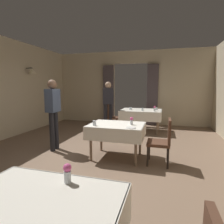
{
  "coord_description": "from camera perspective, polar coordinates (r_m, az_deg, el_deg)",
  "views": [
    {
      "loc": [
        1.4,
        -3.64,
        1.56
      ],
      "look_at": [
        0.32,
        0.21,
        1.01
      ],
      "focal_mm": 30.06,
      "sensor_mm": 36.0,
      "label": 1
    }
  ],
  "objects": [
    {
      "name": "ground",
      "position": [
        4.2,
        -5.1,
        -14.03
      ],
      "size": [
        10.08,
        10.08,
        0.0
      ],
      "primitive_type": "plane",
      "color": "#7A604C"
    },
    {
      "name": "wall_back",
      "position": [
        7.95,
        5.59,
        7.38
      ],
      "size": [
        6.4,
        0.27,
        3.0
      ],
      "color": "beige",
      "rests_on": "ground"
    },
    {
      "name": "dining_table_near",
      "position": [
        1.57,
        -24.08,
        -28.4
      ],
      "size": [
        1.22,
        1.05,
        0.75
      ],
      "color": "#7A604C",
      "rests_on": "ground"
    },
    {
      "name": "dining_table_mid",
      "position": [
        4.08,
        1.43,
        -5.14
      ],
      "size": [
        1.18,
        0.91,
        0.75
      ],
      "color": "#7A604C",
      "rests_on": "ground"
    },
    {
      "name": "dining_table_far",
      "position": [
        6.62,
        8.83,
        -0.19
      ],
      "size": [
        1.39,
        1.05,
        0.75
      ],
      "color": "#7A604C",
      "rests_on": "ground"
    },
    {
      "name": "chair_mid_right",
      "position": [
        3.89,
        15.2,
        -8.06
      ],
      "size": [
        0.44,
        0.44,
        0.93
      ],
      "color": "black",
      "rests_on": "ground"
    },
    {
      "name": "chair_far_left",
      "position": [
        6.8,
        -0.34,
        -1.05
      ],
      "size": [
        0.44,
        0.44,
        0.93
      ],
      "color": "black",
      "rests_on": "ground"
    },
    {
      "name": "flower_vase_near",
      "position": [
        1.69,
        -13.41,
        -17.48
      ],
      "size": [
        0.07,
        0.07,
        0.17
      ],
      "color": "silver",
      "rests_on": "dining_table_near"
    },
    {
      "name": "flower_vase_mid",
      "position": [
        4.0,
        5.96,
        -2.62
      ],
      "size": [
        0.07,
        0.07,
        0.17
      ],
      "color": "silver",
      "rests_on": "dining_table_mid"
    },
    {
      "name": "plate_mid_b",
      "position": [
        3.7,
        5.79,
        -4.8
      ],
      "size": [
        0.19,
        0.19,
        0.01
      ],
      "primitive_type": "cylinder",
      "color": "white",
      "rests_on": "dining_table_mid"
    },
    {
      "name": "glass_mid_c",
      "position": [
        3.91,
        -5.36,
        -3.39
      ],
      "size": [
        0.07,
        0.07,
        0.11
      ],
      "primitive_type": "cylinder",
      "color": "silver",
      "rests_on": "dining_table_mid"
    },
    {
      "name": "flower_vase_far",
      "position": [
        6.25,
        12.84,
        1.06
      ],
      "size": [
        0.07,
        0.07,
        0.18
      ],
      "color": "silver",
      "rests_on": "dining_table_far"
    },
    {
      "name": "glass_far_b",
      "position": [
        6.36,
        9.29,
        0.8
      ],
      "size": [
        0.07,
        0.07,
        0.1
      ],
      "primitive_type": "cylinder",
      "color": "silver",
      "rests_on": "dining_table_far"
    },
    {
      "name": "glass_far_c",
      "position": [
        6.59,
        5.69,
        1.07
      ],
      "size": [
        0.08,
        0.08,
        0.09
      ],
      "primitive_type": "cylinder",
      "color": "silver",
      "rests_on": "dining_table_far"
    },
    {
      "name": "glass_far_d",
      "position": [
        6.62,
        13.42,
        0.95
      ],
      "size": [
        0.08,
        0.08,
        0.09
      ],
      "primitive_type": "cylinder",
      "color": "silver",
      "rests_on": "dining_table_far"
    },
    {
      "name": "person_waiter_by_doorway",
      "position": [
        4.74,
        -17.48,
        0.93
      ],
      "size": [
        0.23,
        0.37,
        1.72
      ],
      "color": "black",
      "rests_on": "ground"
    },
    {
      "name": "person_diner_standing_aside",
      "position": [
        6.55,
        -1.15,
        3.09
      ],
      "size": [
        0.4,
        0.3,
        1.72
      ],
      "color": "black",
      "rests_on": "ground"
    }
  ]
}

